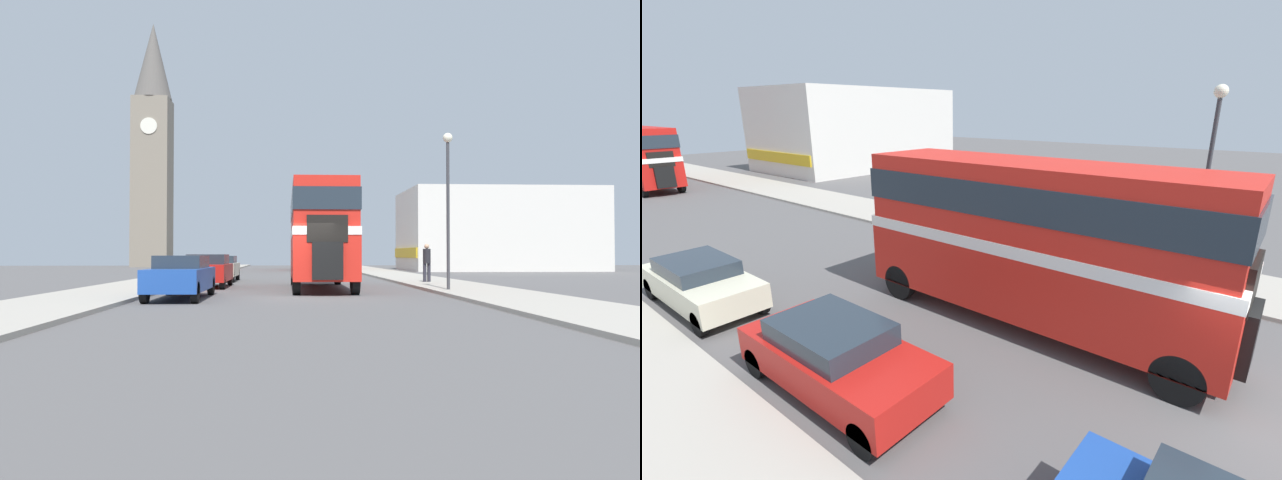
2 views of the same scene
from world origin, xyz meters
The scene contains 12 objects.
ground_plane centered at (0.00, 0.00, 0.00)m, with size 120.00×120.00×0.00m, color #565454.
sidewalk_right centered at (6.75, 0.00, 0.06)m, with size 3.50×120.00×0.12m.
sidewalk_left centered at (-6.75, 0.00, 0.06)m, with size 3.50×120.00×0.12m.
double_decker_bus centered at (1.00, 4.99, 2.47)m, with size 2.38×9.48×4.16m.
bus_distant centered at (1.31, 37.05, 2.50)m, with size 2.44×11.09×4.20m.
car_parked_near centered at (-3.77, -0.55, 0.73)m, with size 1.65×4.70×1.39m.
car_parked_mid centered at (-3.80, 6.52, 0.75)m, with size 1.82×4.35×1.43m.
car_parked_far centered at (-3.89, 12.69, 0.72)m, with size 1.74×4.31×1.35m.
pedestrian_walking centered at (6.31, 8.67, 1.14)m, with size 0.37×0.37×1.81m.
street_lamp centered at (5.64, 2.17, 3.96)m, with size 0.36×0.36×5.86m.
church_tower centered at (-15.79, 51.61, 14.39)m, with size 4.31×4.31×28.17m.
shop_building_block centered at (18.39, 34.14, 3.57)m, with size 16.43×10.38×7.13m.
Camera 1 is at (-0.41, -20.78, 1.42)m, focal length 35.00 mm.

